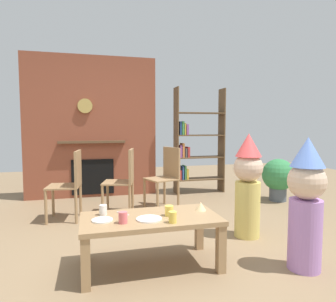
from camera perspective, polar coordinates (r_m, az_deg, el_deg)
The scene contains 18 objects.
ground_plane at distance 3.10m, azimuth -0.83°, elevation -18.33°, with size 12.00×12.00×0.00m, color #846B4C.
brick_fireplace_feature at distance 5.37m, azimuth -14.17°, elevation 4.32°, with size 2.20×0.28×2.40m.
bookshelf at distance 5.51m, azimuth 5.07°, elevation 1.05°, with size 0.90×0.28×1.90m.
coffee_table at distance 2.67m, azimuth -3.30°, elevation -13.63°, with size 1.17×0.60×0.44m.
paper_cup_near_left at distance 2.73m, azimuth -12.13°, elevation -10.82°, with size 0.07×0.07×0.09m, color silver.
paper_cup_near_right at distance 2.47m, azimuth 0.87°, elevation -12.36°, with size 0.06×0.06×0.09m, color #F2CC4C.
paper_cup_center at distance 2.48m, azimuth -8.48°, elevation -12.30°, with size 0.07×0.07×0.09m, color #E5666B.
paper_cup_far_left at distance 2.65m, azimuth 0.21°, elevation -11.18°, with size 0.07×0.07×0.09m, color #F2CC4C.
paper_plate_front at distance 2.56m, azimuth -3.59°, elevation -12.65°, with size 0.21×0.21×0.01m, color white.
paper_plate_rear at distance 2.59m, azimuth -12.28°, elevation -12.59°, with size 0.17×0.17×0.01m, color white.
birthday_cake_slice at distance 2.84m, azimuth 6.17°, elevation -10.29°, with size 0.10×0.10×0.08m, color #EAC68C.
table_fork at distance 2.75m, azimuth -8.50°, elevation -11.55°, with size 0.15×0.02×0.01m, color silver.
child_with_cone_hat at distance 2.81m, azimuth 24.57°, elevation -8.45°, with size 0.31×0.31×1.12m.
child_in_pink at distance 3.42m, azimuth 14.82°, elevation -5.76°, with size 0.31×0.31×1.14m.
dining_chair_left at distance 4.12m, azimuth -17.84°, elevation -5.35°, with size 0.45×0.45×0.90m.
dining_chair_middle at distance 4.22m, azimuth -8.17°, elevation -4.93°, with size 0.49×0.49×0.90m.
dining_chair_right at distance 4.50m, azimuth -0.30°, elevation -4.29°, with size 0.51×0.51×0.90m.
potted_plant_tall at distance 5.24m, azimuth 20.07°, elevation -4.56°, with size 0.52×0.52×0.69m.
Camera 1 is at (-0.69, -2.77, 1.21)m, focal length 32.35 mm.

